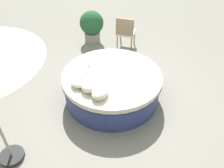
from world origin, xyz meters
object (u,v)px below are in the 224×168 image
object	(u,v)px
round_bed	(112,86)
throw_pillow_2	(80,80)
throw_pillow_3	(91,85)
planter	(92,25)
throw_pillow_0	(82,65)
throw_pillow_4	(100,92)
patio_chair	(126,31)
throw_pillow_1	(80,72)

from	to	relation	value
round_bed	throw_pillow_2	world-z (taller)	throw_pillow_2
throw_pillow_3	planter	distance (m)	3.19
throw_pillow_0	planter	distance (m)	2.46
round_bed	throw_pillow_3	bearing A→B (deg)	158.80
throw_pillow_4	planter	size ratio (longest dim) A/B	0.44
throw_pillow_0	throw_pillow_4	size ratio (longest dim) A/B	1.06
patio_chair	planter	world-z (taller)	planter
throw_pillow_2	throw_pillow_4	xyz separation A→B (m)	(-0.21, -0.52, 0.01)
throw_pillow_4	patio_chair	xyz separation A→B (m)	(3.02, 0.44, -0.20)
throw_pillow_2	throw_pillow_3	size ratio (longest dim) A/B	1.05
throw_pillow_0	throw_pillow_1	world-z (taller)	throw_pillow_1
round_bed	throw_pillow_4	world-z (taller)	throw_pillow_4
throw_pillow_3	planter	world-z (taller)	planter
throw_pillow_2	patio_chair	size ratio (longest dim) A/B	0.48
round_bed	throw_pillow_3	xyz separation A→B (m)	(-0.60, 0.23, 0.43)
throw_pillow_2	throw_pillow_3	world-z (taller)	throw_pillow_3
round_bed	patio_chair	bearing A→B (deg)	10.19
throw_pillow_0	throw_pillow_1	size ratio (longest dim) A/B	0.90
throw_pillow_1	throw_pillow_4	xyz separation A→B (m)	(-0.46, -0.65, -0.01)
throw_pillow_3	patio_chair	size ratio (longest dim) A/B	0.46
throw_pillow_2	throw_pillow_4	world-z (taller)	throw_pillow_4
throw_pillow_1	planter	size ratio (longest dim) A/B	0.52
round_bed	throw_pillow_1	bearing A→B (deg)	112.66
throw_pillow_3	patio_chair	xyz separation A→B (m)	(2.90, 0.18, -0.21)
throw_pillow_1	throw_pillow_2	bearing A→B (deg)	-152.31
throw_pillow_1	planter	xyz separation A→B (m)	(2.58, 0.88, -0.22)
round_bed	throw_pillow_1	xyz separation A→B (m)	(-0.26, 0.63, 0.43)
throw_pillow_2	patio_chair	bearing A→B (deg)	-1.78
throw_pillow_2	throw_pillow_4	distance (m)	0.56
throw_pillow_0	round_bed	bearing A→B (deg)	-90.40
throw_pillow_1	throw_pillow_3	bearing A→B (deg)	-130.00
throw_pillow_2	planter	distance (m)	3.01
throw_pillow_0	planter	xyz separation A→B (m)	(2.31, 0.81, -0.21)
throw_pillow_1	planter	bearing A→B (deg)	18.87
throw_pillow_0	throw_pillow_3	world-z (taller)	throw_pillow_3
throw_pillow_2	patio_chair	world-z (taller)	patio_chair
throw_pillow_2	throw_pillow_4	size ratio (longest dim) A/B	1.08
throw_pillow_4	throw_pillow_3	bearing A→B (deg)	63.79
throw_pillow_3	round_bed	bearing A→B (deg)	-21.20
round_bed	throw_pillow_0	bearing A→B (deg)	89.60
round_bed	patio_chair	xyz separation A→B (m)	(2.30, 0.41, 0.22)
round_bed	patio_chair	world-z (taller)	patio_chair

